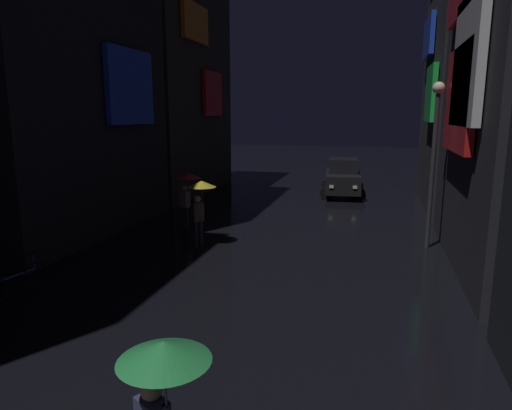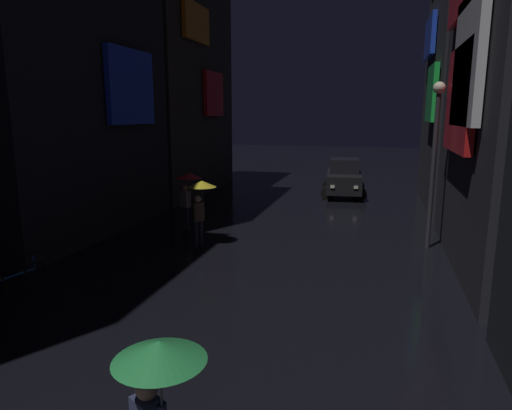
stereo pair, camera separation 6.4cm
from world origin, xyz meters
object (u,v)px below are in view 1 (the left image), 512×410
(streetlamp_right_far, at_px, (434,146))
(car_distant, at_px, (343,178))
(pedestrian_near_crossing_green, at_px, (161,383))
(bicycle_parked_at_storefront, at_px, (15,282))
(pedestrian_far_right_red, at_px, (187,185))
(pedestrian_foreground_left_yellow, at_px, (201,195))

(streetlamp_right_far, bearing_deg, car_distant, 110.37)
(car_distant, bearing_deg, pedestrian_near_crossing_green, -90.73)
(pedestrian_near_crossing_green, bearing_deg, car_distant, 89.27)
(bicycle_parked_at_storefront, bearing_deg, streetlamp_right_far, 35.02)
(pedestrian_far_right_red, relative_size, bicycle_parked_at_storefront, 1.18)
(pedestrian_near_crossing_green, relative_size, car_distant, 0.50)
(pedestrian_near_crossing_green, bearing_deg, pedestrian_foreground_left_yellow, 109.50)
(pedestrian_far_right_red, bearing_deg, bicycle_parked_at_storefront, -101.22)
(pedestrian_near_crossing_green, bearing_deg, bicycle_parked_at_storefront, 142.51)
(pedestrian_foreground_left_yellow, height_order, streetlamp_right_far, streetlamp_right_far)
(car_distant, bearing_deg, pedestrian_foreground_left_yellow, -109.21)
(pedestrian_foreground_left_yellow, bearing_deg, car_distant, 70.79)
(pedestrian_far_right_red, relative_size, car_distant, 0.50)
(pedestrian_foreground_left_yellow, height_order, car_distant, pedestrian_foreground_left_yellow)
(pedestrian_near_crossing_green, xyz_separation_m, car_distant, (0.26, 20.29, -0.74))
(car_distant, bearing_deg, streetlamp_right_far, -69.63)
(pedestrian_far_right_red, xyz_separation_m, car_distant, (4.91, 8.81, -0.74))
(pedestrian_foreground_left_yellow, distance_m, car_distant, 11.24)
(bicycle_parked_at_storefront, bearing_deg, pedestrian_near_crossing_green, -37.49)
(car_distant, bearing_deg, bicycle_parked_at_storefront, -111.82)
(pedestrian_foreground_left_yellow, bearing_deg, streetlamp_right_far, 13.21)
(bicycle_parked_at_storefront, relative_size, car_distant, 0.42)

